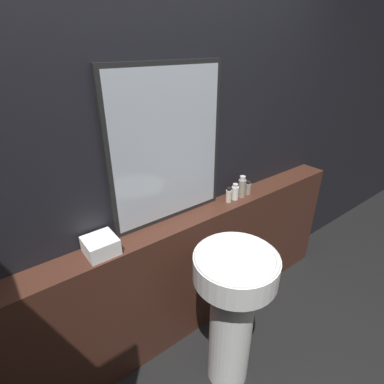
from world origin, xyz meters
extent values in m
cube|color=black|center=(0.00, 1.23, 1.25)|extent=(8.00, 0.06, 2.50)
cube|color=#422319|center=(0.00, 1.11, 0.47)|extent=(2.90, 0.19, 0.94)
cylinder|color=white|center=(0.02, 0.63, 0.40)|extent=(0.25, 0.25, 0.81)
cylinder|color=white|center=(0.02, 0.63, 0.88)|extent=(0.45, 0.45, 0.14)
torus|color=white|center=(0.02, 0.63, 0.95)|extent=(0.44, 0.44, 0.02)
cube|color=black|center=(-0.02, 1.18, 1.40)|extent=(0.74, 0.03, 0.91)
cube|color=#B2BCC6|center=(-0.02, 1.18, 1.40)|extent=(0.69, 0.02, 0.86)
cube|color=white|center=(-0.51, 1.11, 0.98)|extent=(0.16, 0.16, 0.09)
cylinder|color=beige|center=(0.41, 1.11, 0.98)|extent=(0.04, 0.04, 0.09)
cylinder|color=black|center=(0.41, 1.11, 1.03)|extent=(0.03, 0.03, 0.02)
cylinder|color=white|center=(0.47, 1.11, 0.99)|extent=(0.05, 0.05, 0.10)
cylinder|color=silver|center=(0.47, 1.11, 1.05)|extent=(0.04, 0.04, 0.02)
cylinder|color=gray|center=(0.54, 1.11, 1.00)|extent=(0.05, 0.05, 0.13)
cylinder|color=silver|center=(0.54, 1.11, 1.08)|extent=(0.04, 0.04, 0.03)
cylinder|color=gray|center=(0.60, 1.11, 0.98)|extent=(0.04, 0.04, 0.08)
cylinder|color=black|center=(0.60, 1.11, 1.03)|extent=(0.03, 0.03, 0.02)
camera|label=1|loc=(-0.90, -0.19, 1.94)|focal=28.00mm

